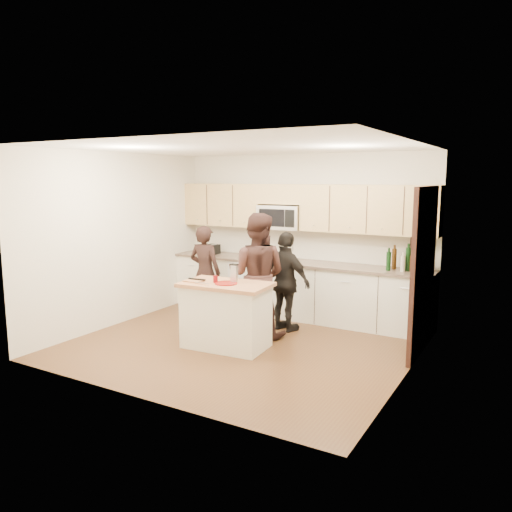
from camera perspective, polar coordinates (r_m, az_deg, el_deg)
The scene contains 21 objects.
floor at distance 7.08m, azimuth -1.64°, elevation -10.08°, with size 4.50×4.50×0.00m, color #54371C.
room_shell at distance 6.72m, azimuth -1.70°, elevation 4.02°, with size 4.52×4.02×2.71m.
back_cabinetry at distance 8.38m, azimuth 4.41°, elevation -3.74°, with size 4.50×0.66×0.94m.
upper_cabinetry at distance 8.31m, azimuth 5.16°, elevation 5.70°, with size 4.50×0.33×0.75m.
microwave at distance 8.44m, azimuth 2.91°, elevation 4.46°, with size 0.76×0.41×0.40m.
doorway at distance 6.82m, azimuth 18.67°, elevation -1.22°, with size 0.06×1.25×2.20m.
framed_picture at distance 7.91m, azimuth 18.28°, elevation 1.03°, with size 0.30×0.03×0.38m.
dish_towel at distance 8.60m, azimuth -1.83°, elevation -1.16°, with size 0.34×0.60×0.48m.
island at distance 6.86m, azimuth -3.44°, elevation -6.72°, with size 1.25×0.79×0.90m.
red_plate at distance 6.69m, azimuth -3.44°, elevation -3.13°, with size 0.30×0.30×0.02m, color maroon.
box_grater at distance 6.74m, azimuth -2.50°, elevation -1.90°, with size 0.10×0.07×0.24m.
drink_glass at distance 6.76m, azimuth -4.66°, elevation -2.65°, with size 0.06×0.06×0.10m, color #640B0E.
cutting_board at distance 6.89m, azimuth -7.11°, elevation -2.83°, with size 0.25×0.20×0.02m, color #A56D44.
tongs at distance 6.90m, azimuth -6.77°, elevation -2.64°, with size 0.26×0.03×0.02m, color black.
knife at distance 6.68m, azimuth -6.19°, elevation -3.08°, with size 0.22×0.02×0.01m, color silver.
toaster at distance 9.10m, azimuth -5.21°, elevation 0.80°, with size 0.30×0.21×0.18m.
bottle_cluster at distance 7.71m, azimuth 16.63°, elevation -0.31°, with size 0.46×0.29×0.41m.
orchid at distance 7.64m, azimuth 18.94°, elevation -0.10°, with size 0.25×0.20×0.46m, color #376528.
woman_left at distance 8.23m, azimuth -5.84°, elevation -1.86°, with size 0.56×0.37×1.54m, color black.
woman_center at distance 7.25m, azimuth 0.10°, elevation -2.20°, with size 0.88×0.69×1.81m, color #301B18.
woman_right at distance 7.53m, azimuth 3.46°, elevation -2.96°, with size 0.89×0.37×1.51m, color black.
Camera 1 is at (3.51, -5.70, 2.30)m, focal length 35.00 mm.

